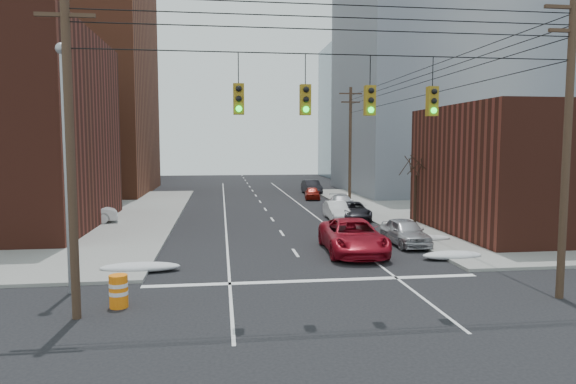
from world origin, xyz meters
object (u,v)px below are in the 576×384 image
object	(u,v)px
lot_car_c	(7,215)
construction_barrel	(119,291)
parked_car_a	(405,232)
parked_car_e	(312,193)
parked_car_b	(336,210)
lot_car_a	(83,213)
parked_car_d	(342,203)
lot_car_b	(75,202)
red_pickup	(353,236)
parked_car_f	(312,187)
lot_car_d	(28,213)
parked_car_c	(354,211)

from	to	relation	value
lot_car_c	construction_barrel	world-z (taller)	lot_car_c
parked_car_a	construction_barrel	size ratio (longest dim) A/B	3.82
parked_car_e	construction_barrel	size ratio (longest dim) A/B	3.26
parked_car_b	lot_car_a	size ratio (longest dim) A/B	0.89
parked_car_d	lot_car_a	bearing A→B (deg)	-160.86
lot_car_b	lot_car_c	distance (m)	7.99
red_pickup	construction_barrel	size ratio (longest dim) A/B	5.48
red_pickup	construction_barrel	xyz separation A→B (m)	(-10.31, -7.63, -0.28)
parked_car_d	parked_car_a	bearing A→B (deg)	-86.24
red_pickup	parked_car_d	world-z (taller)	red_pickup
parked_car_a	lot_car_a	size ratio (longest dim) A/B	0.96
lot_car_b	construction_barrel	distance (m)	27.51
red_pickup	construction_barrel	bearing A→B (deg)	-140.51
parked_car_b	parked_car_f	distance (m)	19.69
lot_car_d	parked_car_e	bearing A→B (deg)	-47.64
lot_car_c	lot_car_b	bearing A→B (deg)	-37.96
parked_car_d	lot_car_d	bearing A→B (deg)	-164.52
lot_car_b	red_pickup	bearing A→B (deg)	-150.19
parked_car_c	parked_car_d	world-z (taller)	parked_car_d
lot_car_b	parked_car_e	bearing A→B (deg)	-86.42
parked_car_d	parked_car_e	distance (m)	9.23
red_pickup	parked_car_c	xyz separation A→B (m)	(3.11, 11.64, -0.22)
parked_car_d	lot_car_c	bearing A→B (deg)	-163.03
parked_car_c	lot_car_d	xyz separation A→B (m)	(-23.19, 0.18, 0.22)
parked_car_c	parked_car_f	bearing A→B (deg)	93.88
parked_car_c	construction_barrel	size ratio (longest dim) A/B	4.10
parked_car_e	lot_car_a	size ratio (longest dim) A/B	0.81
red_pickup	parked_car_d	distance (m)	17.06
lot_car_a	lot_car_b	bearing A→B (deg)	6.41
parked_car_e	lot_car_d	size ratio (longest dim) A/B	0.88
red_pickup	lot_car_a	world-z (taller)	red_pickup
parked_car_d	lot_car_d	size ratio (longest dim) A/B	1.06
parked_car_f	lot_car_d	bearing A→B (deg)	-141.68
parked_car_e	lot_car_b	bearing A→B (deg)	-153.35
parked_car_d	parked_car_e	world-z (taller)	parked_car_d
lot_car_c	lot_car_d	xyz separation A→B (m)	(1.03, 0.88, 0.01)
parked_car_a	parked_car_d	size ratio (longest dim) A/B	0.97
lot_car_c	parked_car_d	bearing A→B (deg)	-97.37
red_pickup	parked_car_a	bearing A→B (deg)	28.92
lot_car_b	lot_car_d	world-z (taller)	lot_car_b
red_pickup	parked_car_f	xyz separation A→B (m)	(3.45, 31.47, -0.09)
parked_car_f	construction_barrel	xyz separation A→B (m)	(-13.76, -39.10, -0.19)
parked_car_a	lot_car_b	world-z (taller)	lot_car_b
parked_car_b	parked_car_c	xyz separation A→B (m)	(1.26, -0.20, -0.02)
parked_car_f	construction_barrel	distance (m)	41.46
parked_car_c	parked_car_e	size ratio (longest dim) A/B	1.26
parked_car_b	construction_barrel	xyz separation A→B (m)	(-12.16, -19.48, -0.08)
lot_car_a	lot_car_d	distance (m)	3.85
parked_car_e	lot_car_d	distance (m)	26.63
red_pickup	lot_car_c	world-z (taller)	red_pickup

